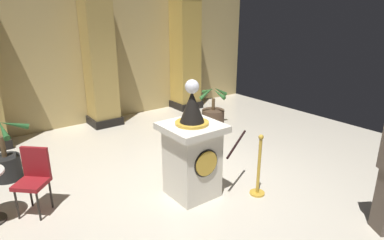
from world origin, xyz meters
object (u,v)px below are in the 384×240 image
object	(u,v)px
potted_palm_left	(6,161)
cafe_chair_red	(34,175)
potted_palm_right	(213,115)
pedestal_clock	(192,152)
stanchion_near	(258,174)
stanchion_far	(175,154)

from	to	relation	value
potted_palm_left	cafe_chair_red	size ratio (longest dim) A/B	1.15
potted_palm_left	potted_palm_right	size ratio (longest dim) A/B	1.07
potted_palm_left	potted_palm_right	world-z (taller)	potted_palm_left
pedestal_clock	cafe_chair_red	xyz separation A→B (m)	(-2.07, 0.99, -0.15)
stanchion_near	stanchion_far	xyz separation A→B (m)	(-0.65, 1.38, 0.01)
potted_palm_left	potted_palm_right	distance (m)	4.66
stanchion_near	potted_palm_right	xyz separation A→B (m)	(1.57, 2.94, -0.07)
pedestal_clock	potted_palm_right	distance (m)	3.36
potted_palm_left	potted_palm_right	xyz separation A→B (m)	(4.66, 0.00, -0.05)
potted_palm_left	stanchion_near	bearing A→B (deg)	-43.55
stanchion_near	cafe_chair_red	bearing A→B (deg)	150.88
potted_palm_right	pedestal_clock	bearing A→B (deg)	-136.01
stanchion_far	potted_palm_left	bearing A→B (deg)	147.43
stanchion_near	potted_palm_right	world-z (taller)	potted_palm_right
stanchion_far	potted_palm_right	xyz separation A→B (m)	(2.22, 1.56, -0.08)
stanchion_near	potted_palm_left	xyz separation A→B (m)	(-3.09, 2.94, -0.01)
potted_palm_right	cafe_chair_red	bearing A→B (deg)	-163.43
pedestal_clock	stanchion_far	world-z (taller)	pedestal_clock
pedestal_clock	cafe_chair_red	world-z (taller)	pedestal_clock
pedestal_clock	potted_palm_right	xyz separation A→B (m)	(2.40, 2.31, -0.43)
pedestal_clock	stanchion_near	size ratio (longest dim) A/B	1.82
potted_palm_left	stanchion_far	bearing A→B (deg)	-32.57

